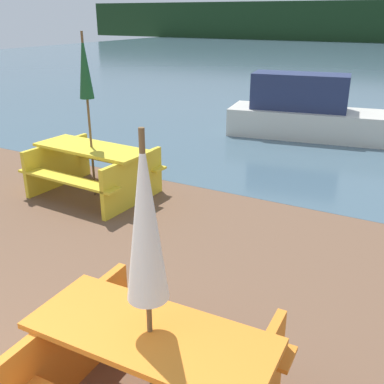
% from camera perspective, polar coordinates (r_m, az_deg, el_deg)
% --- Properties ---
extents(picnic_table_orange, '(1.75, 1.44, 0.75)m').
position_cam_1_polar(picnic_table_orange, '(3.36, -5.18, -21.13)').
color(picnic_table_orange, orange).
rests_on(picnic_table_orange, ground_plane).
extents(picnic_table_yellow, '(1.95, 1.47, 0.80)m').
position_cam_1_polar(picnic_table_yellow, '(7.28, -12.45, 3.23)').
color(picnic_table_yellow, yellow).
rests_on(picnic_table_yellow, ground_plane).
extents(umbrella_darkgreen, '(0.21, 0.21, 2.50)m').
position_cam_1_polar(umbrella_darkgreen, '(6.97, -13.46, 14.91)').
color(umbrella_darkgreen, brown).
rests_on(umbrella_darkgreen, ground_plane).
extents(umbrella_white, '(0.27, 0.27, 2.14)m').
position_cam_1_polar(umbrella_white, '(2.73, -5.96, -3.69)').
color(umbrella_white, brown).
rests_on(umbrella_white, ground_plane).
extents(boat, '(5.07, 2.03, 1.46)m').
position_cam_1_polar(boat, '(11.01, 16.62, 9.28)').
color(boat, beige).
rests_on(boat, water).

